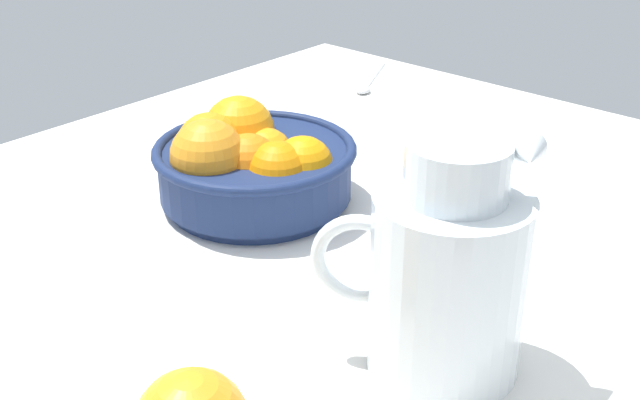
% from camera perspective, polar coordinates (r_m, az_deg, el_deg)
% --- Properties ---
extents(ground_plane, '(1.30, 1.09, 0.03)m').
position_cam_1_polar(ground_plane, '(0.80, -1.25, -6.74)').
color(ground_plane, white).
extents(fruit_bowl, '(0.23, 0.23, 0.11)m').
position_cam_1_polar(fruit_bowl, '(0.93, -4.88, 2.56)').
color(fruit_bowl, navy).
rests_on(fruit_bowl, ground_plane).
extents(juice_pitcher, '(0.13, 0.16, 0.21)m').
position_cam_1_polar(juice_pitcher, '(0.66, 8.82, -5.85)').
color(juice_pitcher, white).
rests_on(juice_pitcher, ground_plane).
extents(spoon, '(0.16, 0.09, 0.01)m').
position_cam_1_polar(spoon, '(1.34, 3.45, 8.23)').
color(spoon, silver).
rests_on(spoon, ground_plane).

